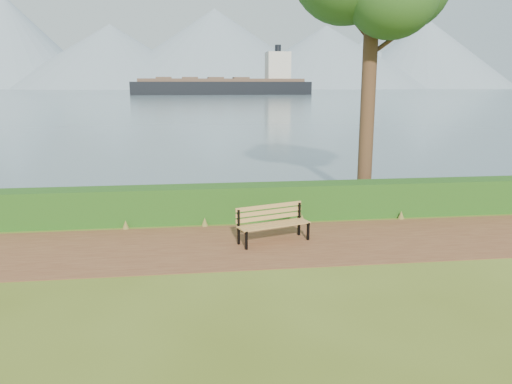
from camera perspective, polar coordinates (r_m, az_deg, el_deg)
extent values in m
plane|color=#4F5D1A|center=(11.80, -0.19, -6.49)|extent=(140.00, 140.00, 0.00)
cube|color=brown|center=(12.09, -0.37, -6.01)|extent=(40.00, 3.40, 0.01)
cube|color=#164614|center=(14.15, -1.52, -1.20)|extent=(32.00, 0.85, 1.00)
cube|color=#415B69|center=(271.12, -7.31, 11.38)|extent=(700.00, 510.00, 0.00)
cone|color=gray|center=(444.40, -26.59, 15.06)|extent=(140.00, 140.00, 70.00)
cone|color=gray|center=(410.79, -16.19, 14.63)|extent=(160.00, 160.00, 48.00)
cone|color=gray|center=(417.53, -4.69, 15.98)|extent=(190.00, 190.00, 62.00)
cone|color=gray|center=(426.45, 7.96, 15.02)|extent=(170.00, 170.00, 50.00)
cone|color=gray|center=(467.46, 18.71, 14.75)|extent=(150.00, 150.00, 58.00)
cone|color=gray|center=(441.38, -8.84, 13.92)|extent=(120.00, 120.00, 35.00)
cone|color=gray|center=(461.91, 12.04, 14.03)|extent=(130.00, 130.00, 40.00)
cube|color=black|center=(11.65, -1.12, -5.58)|extent=(0.07, 0.07, 0.45)
cube|color=black|center=(11.97, -2.01, -4.06)|extent=(0.07, 0.07, 0.86)
cube|color=black|center=(11.78, -1.57, -4.38)|extent=(0.21, 0.51, 0.05)
cube|color=black|center=(12.41, 5.97, -4.51)|extent=(0.07, 0.07, 0.45)
cube|color=black|center=(12.72, 4.95, -3.12)|extent=(0.07, 0.07, 0.86)
cube|color=black|center=(12.54, 5.46, -3.40)|extent=(0.21, 0.51, 0.05)
cube|color=#A4733F|center=(11.97, 2.49, -3.97)|extent=(1.74, 0.66, 0.04)
cube|color=#A4733F|center=(12.08, 2.20, -3.82)|extent=(1.74, 0.66, 0.04)
cube|color=#A4733F|center=(12.18, 1.92, -3.67)|extent=(1.74, 0.66, 0.04)
cube|color=#A4733F|center=(12.29, 1.64, -3.53)|extent=(1.74, 0.66, 0.04)
cube|color=#A4733F|center=(12.31, 1.52, -2.92)|extent=(1.72, 0.61, 0.10)
cube|color=#A4733F|center=(12.27, 1.52, -2.29)|extent=(1.72, 0.61, 0.10)
cube|color=#A4733F|center=(12.24, 1.52, -1.65)|extent=(1.72, 0.61, 0.10)
cylinder|color=#382617|center=(16.36, 12.81, 13.11)|extent=(0.46, 0.46, 8.24)
cylinder|color=#382617|center=(16.59, 14.70, 16.17)|extent=(1.20, 0.14, 0.90)
cylinder|color=#382617|center=(16.42, 11.34, 18.37)|extent=(0.93, 0.43, 0.82)
cube|color=black|center=(177.52, -3.91, 11.46)|extent=(62.18, 11.81, 6.19)
cube|color=brown|center=(177.50, -3.93, 12.63)|extent=(57.20, 10.67, 1.06)
cube|color=beige|center=(180.60, 2.51, 14.15)|extent=(8.20, 7.56, 9.72)
cylinder|color=black|center=(180.88, 2.52, 15.97)|extent=(2.12, 2.12, 3.09)
cube|color=brown|center=(176.69, -10.50, 12.69)|extent=(5.50, 6.01, 0.71)
cube|color=brown|center=(176.79, -7.56, 12.78)|extent=(5.50, 6.01, 0.71)
cube|color=brown|center=(177.32, -4.64, 12.85)|extent=(5.50, 6.01, 0.71)
cube|color=brown|center=(178.29, -1.73, 12.88)|extent=(5.50, 6.01, 0.71)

